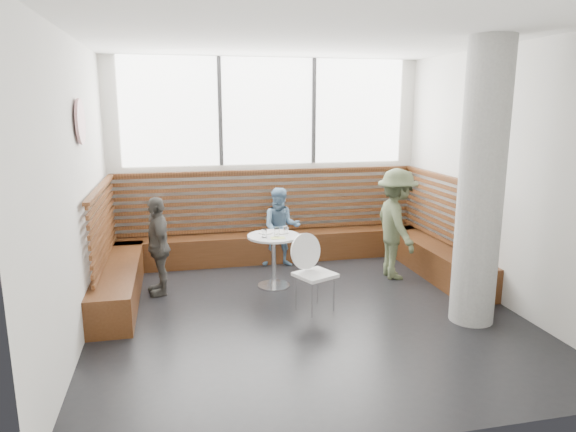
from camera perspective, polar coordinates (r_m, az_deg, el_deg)
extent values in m
cube|color=silver|center=(5.90, 2.11, 3.68)|extent=(5.00, 5.00, 3.20)
cube|color=black|center=(6.34, 2.00, -10.74)|extent=(5.00, 5.00, 0.01)
cube|color=white|center=(5.88, 2.24, 19.25)|extent=(5.00, 5.00, 0.01)
cube|color=white|center=(8.26, -2.27, 11.53)|extent=(4.50, 0.02, 1.65)
cube|color=#3F3F42|center=(8.14, -7.55, 11.42)|extent=(0.06, 0.04, 1.65)
cube|color=#3F3F42|center=(8.41, 2.89, 11.53)|extent=(0.06, 0.04, 1.65)
cube|color=#452511|center=(8.35, -1.87, -3.42)|extent=(5.00, 0.50, 0.45)
cube|color=#452511|center=(7.30, -18.08, -6.37)|extent=(0.50, 2.50, 0.45)
cube|color=#452511|center=(8.16, 15.26, -4.23)|extent=(0.50, 2.50, 0.45)
cube|color=#4A2712|center=(8.34, -2.12, 1.69)|extent=(4.88, 0.08, 0.98)
cube|color=#4A2712|center=(7.13, -19.82, -0.87)|extent=(0.08, 2.38, 0.98)
cube|color=#4A2712|center=(8.07, 16.62, 0.81)|extent=(0.08, 2.38, 0.98)
cylinder|color=gray|center=(6.11, 20.67, 3.19)|extent=(0.50, 0.50, 3.20)
cylinder|color=white|center=(6.13, -22.08, 9.69)|extent=(0.03, 0.50, 0.50)
cylinder|color=silver|center=(7.22, -1.58, -7.72)|extent=(0.45, 0.45, 0.02)
cylinder|color=silver|center=(7.11, -1.60, -5.03)|extent=(0.07, 0.07, 0.71)
cylinder|color=#B7B7BA|center=(7.01, -1.62, -2.27)|extent=(0.72, 0.72, 0.03)
cube|color=white|center=(6.27, 3.03, -6.54)|extent=(0.43, 0.41, 0.04)
cylinder|color=white|center=(6.36, 2.61, -3.84)|extent=(0.45, 0.10, 0.45)
cylinder|color=silver|center=(6.17, 1.81, -9.23)|extent=(0.02, 0.02, 0.44)
cylinder|color=silver|center=(6.26, 4.94, -8.95)|extent=(0.02, 0.02, 0.44)
cylinder|color=silver|center=(6.45, 1.13, -8.26)|extent=(0.02, 0.02, 0.44)
cylinder|color=silver|center=(6.54, 4.13, -8.00)|extent=(0.02, 0.02, 0.44)
imported|color=#4D573A|center=(7.55, 11.94, -0.88)|extent=(0.64, 1.06, 1.60)
imported|color=#6389AC|center=(7.95, -0.77, -1.28)|extent=(0.67, 0.56, 1.24)
imported|color=#4C4A45|center=(7.00, -14.23, -3.22)|extent=(0.43, 0.81, 1.31)
cylinder|color=white|center=(7.13, -2.50, -1.85)|extent=(0.20, 0.20, 0.01)
cylinder|color=white|center=(7.13, -0.75, -1.84)|extent=(0.19, 0.19, 0.01)
cylinder|color=white|center=(6.89, -2.66, -1.91)|extent=(0.07, 0.07, 0.11)
cylinder|color=white|center=(6.92, -1.24, -1.83)|extent=(0.07, 0.07, 0.12)
cylinder|color=white|center=(7.09, -0.24, -1.56)|extent=(0.06, 0.06, 0.10)
cube|color=#A5C64C|center=(6.86, -1.13, -2.45)|extent=(0.20, 0.15, 0.00)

